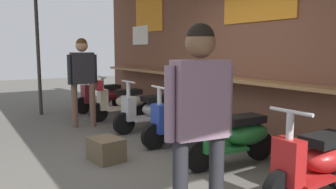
% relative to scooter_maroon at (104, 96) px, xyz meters
% --- Properties ---
extents(ground_plane, '(29.68, 29.68, 0.00)m').
position_rel_scooter_maroon_xyz_m(ground_plane, '(4.07, -1.08, -0.39)').
color(ground_plane, '#56544F').
extents(market_stall_facade, '(10.60, 2.61, 3.74)m').
position_rel_scooter_maroon_xyz_m(market_stall_facade, '(4.07, 0.77, 1.68)').
color(market_stall_facade, brown).
rests_on(market_stall_facade, ground_plane).
extents(scooter_maroon, '(0.49, 1.40, 0.97)m').
position_rel_scooter_maroon_xyz_m(scooter_maroon, '(0.00, 0.00, 0.00)').
color(scooter_maroon, maroon).
rests_on(scooter_maroon, ground_plane).
extents(scooter_cream, '(0.46, 1.40, 0.97)m').
position_rel_scooter_maroon_xyz_m(scooter_cream, '(1.14, 0.00, 0.00)').
color(scooter_cream, beige).
rests_on(scooter_cream, ground_plane).
extents(scooter_silver, '(0.47, 1.40, 0.97)m').
position_rel_scooter_maroon_xyz_m(scooter_silver, '(2.37, 0.00, 0.00)').
color(scooter_silver, '#B2B5BA').
rests_on(scooter_silver, ground_plane).
extents(scooter_blue, '(0.46, 1.40, 0.97)m').
position_rel_scooter_maroon_xyz_m(scooter_blue, '(3.49, 0.00, 0.00)').
color(scooter_blue, '#233D9E').
rests_on(scooter_blue, ground_plane).
extents(scooter_green, '(0.50, 1.40, 0.97)m').
position_rel_scooter_maroon_xyz_m(scooter_green, '(4.65, -0.00, 0.00)').
color(scooter_green, '#237533').
rests_on(scooter_green, ground_plane).
extents(scooter_red, '(0.46, 1.40, 0.97)m').
position_rel_scooter_maroon_xyz_m(scooter_red, '(5.84, 0.00, 0.00)').
color(scooter_red, red).
rests_on(scooter_red, ground_plane).
extents(shopper_with_handbag, '(0.27, 0.67, 1.74)m').
position_rel_scooter_maroon_xyz_m(shopper_with_handbag, '(1.39, -0.97, 0.69)').
color(shopper_with_handbag, brown).
rests_on(shopper_with_handbag, ground_plane).
extents(shopper_browsing, '(0.26, 0.58, 1.71)m').
position_rel_scooter_maroon_xyz_m(shopper_browsing, '(5.80, -1.51, 0.67)').
color(shopper_browsing, '#232328').
rests_on(shopper_browsing, ground_plane).
extents(merchandise_crate, '(0.52, 0.44, 0.32)m').
position_rel_scooter_maroon_xyz_m(merchandise_crate, '(3.58, -1.40, -0.23)').
color(merchandise_crate, brown).
rests_on(merchandise_crate, ground_plane).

